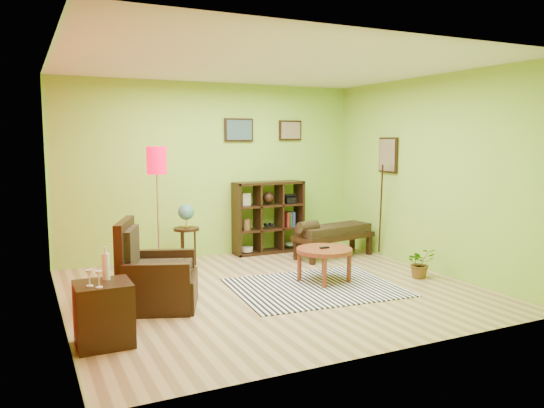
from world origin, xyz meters
name	(u,v)px	position (x,y,z in m)	size (l,w,h in m)	color
ground	(273,289)	(0.00, 0.00, 0.00)	(5.00, 5.00, 0.00)	tan
room_shell	(265,148)	(-0.09, 0.01, 1.80)	(5.04, 4.54, 2.82)	#93CB3E
zebra_rug	(315,287)	(0.53, -0.17, 0.01)	(2.08, 1.64, 0.01)	white
coffee_table	(324,253)	(0.78, 0.03, 0.39)	(0.75, 0.75, 0.48)	maroon
armchair	(154,281)	(-1.52, -0.04, 0.30)	(1.05, 1.04, 1.00)	black
side_cabinet	(104,313)	(-2.20, -0.97, 0.30)	(0.50, 0.46, 0.91)	black
floor_lamp	(157,172)	(-1.18, 1.13, 1.46)	(0.27, 0.27, 1.81)	silver
globe_table	(186,219)	(-0.61, 1.73, 0.71)	(0.39, 0.39, 0.94)	black
cube_shelf	(269,217)	(0.91, 2.03, 0.60)	(1.20, 0.35, 1.20)	black
bench	(332,233)	(1.65, 1.24, 0.41)	(1.45, 0.73, 0.64)	black
potted_plant	(420,266)	(2.09, -0.36, 0.16)	(0.38, 0.42, 0.33)	#26661E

